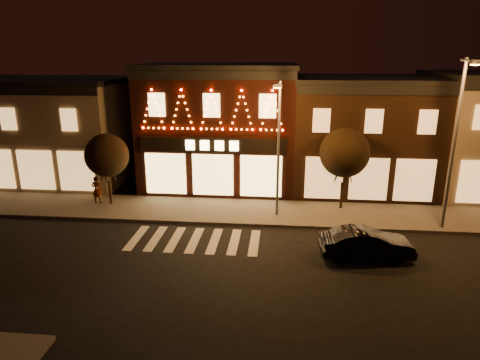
# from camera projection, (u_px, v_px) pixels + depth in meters

# --- Properties ---
(ground) EXTENTS (120.00, 120.00, 0.00)m
(ground) POSITION_uv_depth(u_px,v_px,m) (175.00, 281.00, 17.43)
(ground) COLOR black
(ground) RESTS_ON ground
(sidewalk_far) EXTENTS (44.00, 4.00, 0.15)m
(sidewalk_far) POSITION_uv_depth(u_px,v_px,m) (242.00, 212.00, 24.85)
(sidewalk_far) COLOR #47423D
(sidewalk_far) RESTS_ON ground
(building_left) EXTENTS (12.20, 8.28, 7.30)m
(building_left) POSITION_uv_depth(u_px,v_px,m) (45.00, 129.00, 30.92)
(building_left) COLOR #716851
(building_left) RESTS_ON ground
(building_pulp) EXTENTS (10.20, 8.34, 8.30)m
(building_pulp) POSITION_uv_depth(u_px,v_px,m) (221.00, 125.00, 29.54)
(building_pulp) COLOR black
(building_pulp) RESTS_ON ground
(building_right_a) EXTENTS (9.20, 8.28, 7.50)m
(building_right_a) POSITION_uv_depth(u_px,v_px,m) (360.00, 133.00, 28.78)
(building_right_a) COLOR black
(building_right_a) RESTS_ON ground
(streetlamp_mid) EXTENTS (0.49, 1.71, 7.46)m
(streetlamp_mid) POSITION_uv_depth(u_px,v_px,m) (278.00, 140.00, 22.75)
(streetlamp_mid) COLOR #59595E
(streetlamp_mid) RESTS_ON sidewalk_far
(streetlamp_right) EXTENTS (0.61, 1.98, 8.64)m
(streetlamp_right) POSITION_uv_depth(u_px,v_px,m) (457.00, 133.00, 20.77)
(streetlamp_right) COLOR #59595E
(streetlamp_right) RESTS_ON sidewalk_far
(tree_left) EXTENTS (2.58, 2.58, 4.32)m
(tree_left) POSITION_uv_depth(u_px,v_px,m) (107.00, 155.00, 25.09)
(tree_left) COLOR black
(tree_left) RESTS_ON sidewalk_far
(tree_right) EXTENTS (2.86, 2.86, 4.78)m
(tree_right) POSITION_uv_depth(u_px,v_px,m) (345.00, 153.00, 24.31)
(tree_right) COLOR black
(tree_right) RESTS_ON sidewalk_far
(dark_sedan) EXTENTS (4.29, 1.86, 1.37)m
(dark_sedan) POSITION_uv_depth(u_px,v_px,m) (366.00, 244.00, 19.27)
(dark_sedan) COLOR black
(dark_sedan) RESTS_ON ground
(pedestrian) EXTENTS (0.63, 0.42, 1.69)m
(pedestrian) POSITION_uv_depth(u_px,v_px,m) (97.00, 190.00, 25.80)
(pedestrian) COLOR gray
(pedestrian) RESTS_ON sidewalk_far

